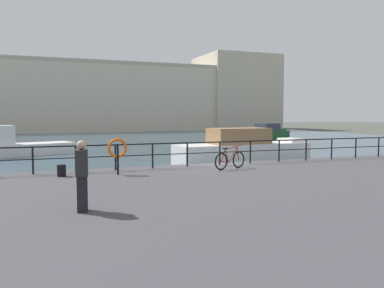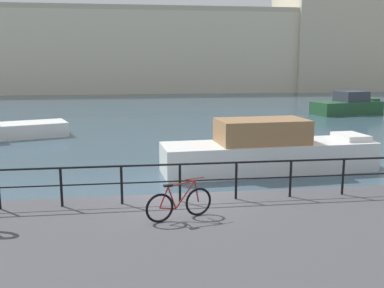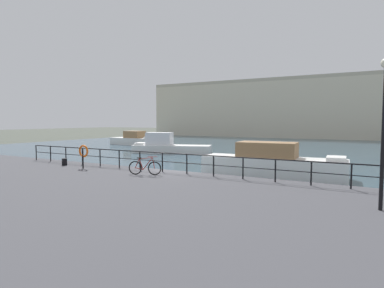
% 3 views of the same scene
% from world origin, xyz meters
% --- Properties ---
extents(ground_plane, '(240.00, 240.00, 0.00)m').
position_xyz_m(ground_plane, '(0.00, 0.00, 0.00)').
color(ground_plane, '#4C5147').
extents(water_basin, '(80.00, 60.00, 0.01)m').
position_xyz_m(water_basin, '(0.00, 30.20, 0.01)').
color(water_basin, '#385160').
rests_on(water_basin, ground_plane).
extents(harbor_building, '(76.76, 14.22, 15.42)m').
position_xyz_m(harbor_building, '(6.68, 58.37, 6.33)').
color(harbor_building, beige).
rests_on(harbor_building, ground_plane).
extents(moored_green_narrowboat, '(9.21, 2.94, 2.24)m').
position_xyz_m(moored_green_narrowboat, '(4.36, 5.31, 0.89)').
color(moored_green_narrowboat, white).
rests_on(moored_green_narrowboat, water_basin).
extents(moored_white_yacht, '(6.62, 3.87, 2.04)m').
position_xyz_m(moored_white_yacht, '(17.86, 24.62, 0.79)').
color(moored_white_yacht, '#23512D').
rests_on(moored_white_yacht, water_basin).
extents(quay_railing, '(23.76, 0.07, 1.08)m').
position_xyz_m(quay_railing, '(0.72, -0.75, 1.55)').
color(quay_railing, black).
rests_on(quay_railing, quay_promenade).
extents(parked_bicycle, '(1.69, 0.65, 0.98)m').
position_xyz_m(parked_bicycle, '(-0.23, -2.12, 1.20)').
color(parked_bicycle, black).
rests_on(parked_bicycle, quay_promenade).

